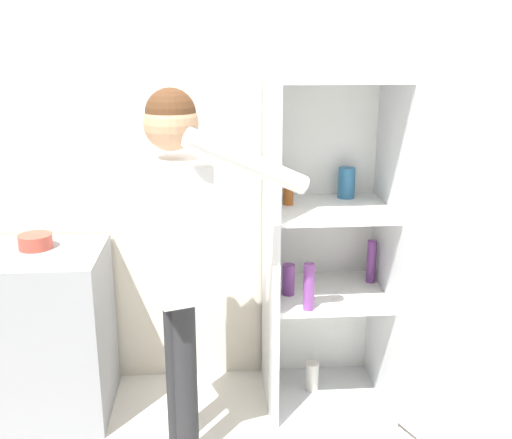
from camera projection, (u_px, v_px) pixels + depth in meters
name	position (u px, v px, depth m)	size (l,w,h in m)	color
wall_back	(271.00, 162.00, 3.30)	(7.00, 0.06, 2.55)	beige
refrigerator	(355.00, 255.00, 3.02)	(0.95, 1.20, 1.77)	silver
person	(177.00, 230.00, 2.61)	(0.75, 0.52, 1.73)	#262628
counter	(48.00, 333.00, 3.12)	(0.61, 0.57, 0.90)	gray
bowl	(35.00, 241.00, 3.04)	(0.17, 0.17, 0.07)	#B24738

